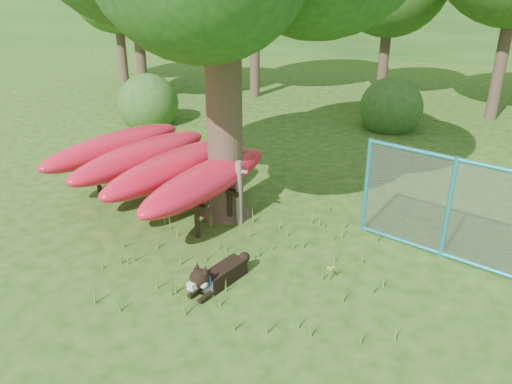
# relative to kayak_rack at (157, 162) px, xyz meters

# --- Properties ---
(ground) EXTENTS (80.00, 80.00, 0.00)m
(ground) POSITION_rel_kayak_rack_xyz_m (2.05, -2.24, -0.91)
(ground) COLOR #21440D
(ground) RESTS_ON ground
(wooden_post) EXTENTS (0.32, 0.11, 1.20)m
(wooden_post) POSITION_rel_kayak_rack_xyz_m (1.72, -0.29, -0.28)
(wooden_post) COLOR #6A614F
(wooden_post) RESTS_ON ground
(kayak_rack) EXTENTS (4.31, 4.67, 1.19)m
(kayak_rack) POSITION_rel_kayak_rack_xyz_m (0.00, 0.00, 0.00)
(kayak_rack) COLOR black
(kayak_rack) RESTS_ON ground
(husky_dog) EXTENTS (0.64, 1.13, 0.54)m
(husky_dog) POSITION_rel_kayak_rack_xyz_m (2.02, -2.31, -0.72)
(husky_dog) COLOR black
(husky_dog) RESTS_ON ground
(fence_section) EXTENTS (2.68, 1.20, 2.81)m
(fence_section) POSITION_rel_kayak_rack_xyz_m (5.18, -0.48, -0.07)
(fence_section) COLOR teal
(fence_section) RESTS_ON ground
(wildflower_clump) EXTENTS (0.11, 0.11, 0.24)m
(wildflower_clump) POSITION_rel_kayak_rack_xyz_m (3.56, -1.68, -0.72)
(wildflower_clump) COLOR #4E7F29
(wildflower_clump) RESTS_ON ground
(shrub_left) EXTENTS (1.80, 1.80, 1.80)m
(shrub_left) POSITION_rel_kayak_rack_xyz_m (-2.95, 5.26, -0.91)
(shrub_left) COLOR #255019
(shrub_left) RESTS_ON ground
(shrub_mid) EXTENTS (1.80, 1.80, 1.80)m
(shrub_mid) POSITION_rel_kayak_rack_xyz_m (4.05, 6.76, -0.91)
(shrub_mid) COLOR #255019
(shrub_mid) RESTS_ON ground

